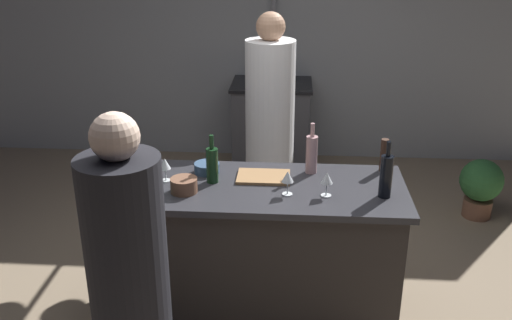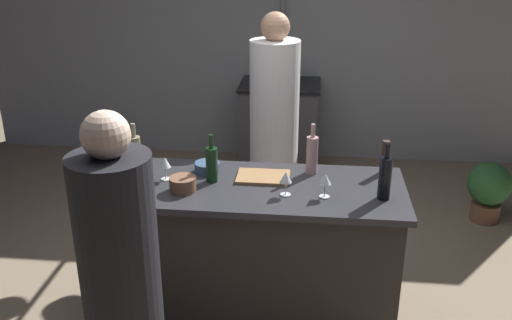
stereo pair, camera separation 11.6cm
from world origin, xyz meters
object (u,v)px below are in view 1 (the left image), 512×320
(wine_bottle_rose, at_px, (312,154))
(mixing_bowl_wooden, at_px, (184,185))
(stove_range, at_px, (271,125))
(potted_plant, at_px, (481,185))
(chef, at_px, (270,137))
(pepper_mill, at_px, (384,155))
(wine_bottle_white, at_px, (135,156))
(cutting_board, at_px, (264,177))
(wine_glass_by_chef, at_px, (288,178))
(wine_glass_near_right_guest, at_px, (165,165))
(wine_bottle_red, at_px, (212,164))
(mixing_bowl_blue, at_px, (207,168))
(wine_bottle_dark, at_px, (386,175))
(wine_bottle_green, at_px, (140,177))
(guest_left, at_px, (131,304))
(bar_stool_left, at_px, (144,320))
(wine_glass_near_left_guest, at_px, (327,179))

(wine_bottle_rose, height_order, mixing_bowl_wooden, wine_bottle_rose)
(stove_range, relative_size, wine_bottle_rose, 2.76)
(potted_plant, xyz_separation_m, wine_bottle_rose, (-1.49, -1.22, 0.73))
(stove_range, xyz_separation_m, chef, (0.04, -1.38, 0.37))
(pepper_mill, bearing_deg, wine_bottle_white, -173.09)
(stove_range, relative_size, cutting_board, 2.78)
(wine_glass_by_chef, xyz_separation_m, wine_glass_near_right_guest, (-0.73, 0.14, 0.00))
(wine_bottle_red, distance_m, wine_glass_near_right_guest, 0.28)
(chef, relative_size, mixing_bowl_blue, 11.25)
(cutting_board, relative_size, wine_bottle_dark, 0.97)
(wine_bottle_rose, height_order, wine_bottle_red, wine_bottle_rose)
(pepper_mill, bearing_deg, mixing_bowl_blue, -174.62)
(stove_range, height_order, wine_bottle_green, wine_bottle_green)
(pepper_mill, distance_m, wine_bottle_green, 1.49)
(cutting_board, xyz_separation_m, mixing_bowl_blue, (-0.36, 0.06, 0.02))
(guest_left, relative_size, wine_glass_near_right_guest, 11.34)
(wine_bottle_green, bearing_deg, wine_bottle_white, 110.94)
(stove_range, xyz_separation_m, guest_left, (-0.47, -3.45, 0.32))
(guest_left, bearing_deg, wine_bottle_rose, 56.28)
(cutting_board, xyz_separation_m, wine_glass_by_chef, (0.15, -0.22, 0.10))
(wine_bottle_white, distance_m, wine_bottle_green, 0.30)
(bar_stool_left, distance_m, wine_bottle_red, 0.96)
(stove_range, xyz_separation_m, wine_bottle_white, (-0.74, -2.36, 0.58))
(chef, xyz_separation_m, guest_left, (-0.52, -2.07, -0.05))
(stove_range, relative_size, potted_plant, 1.71)
(wine_glass_near_left_guest, height_order, wine_glass_by_chef, same)
(cutting_board, relative_size, pepper_mill, 1.52)
(chef, relative_size, wine_glass_by_chef, 12.12)
(wine_bottle_rose, relative_size, wine_bottle_dark, 0.97)
(pepper_mill, relative_size, wine_bottle_dark, 0.63)
(potted_plant, distance_m, wine_bottle_rose, 2.06)
(guest_left, bearing_deg, wine_bottle_red, 77.92)
(wine_bottle_rose, distance_m, wine_glass_near_left_guest, 0.34)
(wine_bottle_green, bearing_deg, wine_bottle_dark, 3.86)
(wine_bottle_dark, height_order, wine_glass_near_left_guest, wine_bottle_dark)
(potted_plant, xyz_separation_m, mixing_bowl_wooden, (-2.23, -1.56, 0.65))
(wine_bottle_white, xyz_separation_m, mixing_bowl_blue, (0.43, 0.08, -0.10))
(wine_bottle_rose, bearing_deg, potted_plant, 39.43)
(wine_bottle_dark, bearing_deg, guest_left, -143.57)
(bar_stool_left, distance_m, wine_glass_near_left_guest, 1.26)
(wine_bottle_white, distance_m, wine_bottle_red, 0.49)
(potted_plant, bearing_deg, wine_glass_near_right_guest, -149.10)
(cutting_board, xyz_separation_m, wine_bottle_dark, (0.70, -0.21, 0.12))
(cutting_board, relative_size, mixing_bowl_blue, 2.04)
(pepper_mill, bearing_deg, bar_stool_left, -146.32)
(stove_range, distance_m, wine_glass_by_chef, 2.63)
(chef, bearing_deg, wine_glass_near_right_guest, -119.09)
(pepper_mill, distance_m, wine_glass_by_chef, 0.71)
(chef, bearing_deg, wine_glass_near_left_guest, -72.41)
(pepper_mill, xyz_separation_m, mixing_bowl_blue, (-1.10, -0.10, -0.07))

